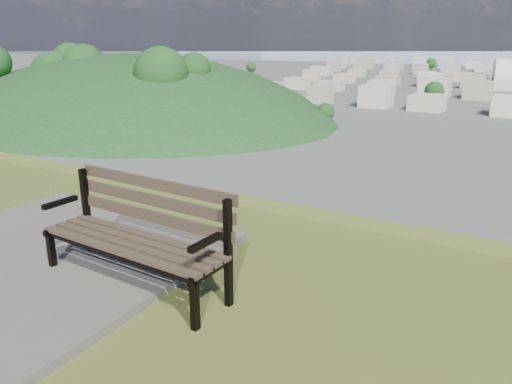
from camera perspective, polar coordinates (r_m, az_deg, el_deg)
The scene contains 3 objects.
park_bench at distance 4.17m, azimuth -13.18°, elevation -4.14°, with size 1.71×0.63×0.88m.
green_wooded_hill at distance 183.03m, azimuth -13.94°, elevation 8.32°, with size 170.04×136.03×85.02m.
city_trees at distance 321.89m, azimuth 25.57°, elevation 11.68°, with size 406.52×387.20×9.98m.
Camera 1 is at (1.39, -0.92, 26.99)m, focal length 35.00 mm.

